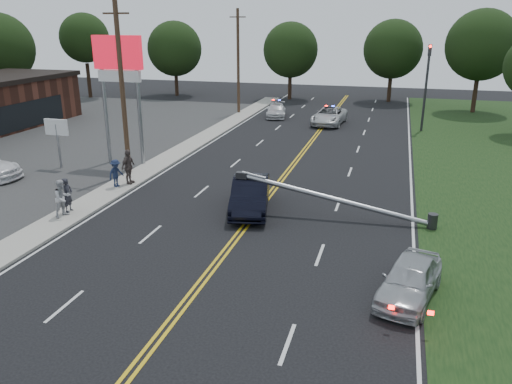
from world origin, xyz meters
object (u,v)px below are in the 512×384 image
(crashed_sedan, at_px, (250,195))
(emergency_a, at_px, (329,116))
(utility_pole_far, at_px, (238,62))
(emergency_b, at_px, (276,110))
(pylon_sign, at_px, (119,69))
(traffic_signal, at_px, (427,80))
(bystander_b, at_px, (62,198))
(bystander_d, at_px, (128,167))
(fallen_streetlight, at_px, (345,201))
(bystander_c, at_px, (116,173))
(bystander_a, at_px, (68,195))
(utility_pole_mid, at_px, (122,89))
(small_sign, at_px, (57,131))
(waiting_sedan, at_px, (410,279))

(crashed_sedan, bearing_deg, emergency_a, 75.80)
(utility_pole_far, distance_m, emergency_b, 6.14)
(pylon_sign, relative_size, emergency_a, 1.48)
(traffic_signal, xyz_separation_m, emergency_b, (-13.38, 3.04, -3.57))
(bystander_b, height_order, bystander_d, bystander_d)
(fallen_streetlight, distance_m, bystander_c, 12.63)
(emergency_b, height_order, bystander_a, bystander_a)
(emergency_a, bearing_deg, emergency_b, 162.21)
(utility_pole_mid, height_order, crashed_sedan, utility_pole_mid)
(pylon_sign, relative_size, emergency_b, 1.84)
(small_sign, height_order, waiting_sedan, small_sign)
(utility_pole_mid, bearing_deg, bystander_b, -84.12)
(traffic_signal, xyz_separation_m, crashed_sedan, (-8.65, -21.97, -3.40))
(bystander_d, bearing_deg, fallen_streetlight, -94.73)
(pylon_sign, bearing_deg, bystander_c, -66.15)
(pylon_sign, height_order, bystander_a, pylon_sign)
(small_sign, xyz_separation_m, bystander_a, (5.41, -6.78, -1.39))
(emergency_b, xyz_separation_m, bystander_c, (-3.30, -23.82, 0.26))
(waiting_sedan, bearing_deg, bystander_b, -176.93)
(utility_pole_far, relative_size, emergency_a, 1.85)
(pylon_sign, relative_size, traffic_signal, 1.13)
(small_sign, distance_m, fallen_streetlight, 18.68)
(fallen_streetlight, xyz_separation_m, utility_pole_far, (-13.39, 26.00, 4.17))
(bystander_d, bearing_deg, bystander_a, 177.19)
(pylon_sign, relative_size, fallen_streetlight, 0.85)
(fallen_streetlight, xyz_separation_m, bystander_d, (-12.20, 1.92, 0.18))
(crashed_sedan, relative_size, waiting_sedan, 1.23)
(fallen_streetlight, distance_m, emergency_b, 26.70)
(bystander_b, bearing_deg, traffic_signal, -16.68)
(utility_pole_far, bearing_deg, small_sign, -102.31)
(emergency_b, height_order, bystander_c, bystander_c)
(traffic_signal, bearing_deg, small_sign, -141.10)
(utility_pole_mid, height_order, utility_pole_far, same)
(utility_pole_far, distance_m, emergency_a, 10.97)
(emergency_a, distance_m, bystander_c, 23.28)
(emergency_a, relative_size, bystander_b, 3.05)
(pylon_sign, relative_size, utility_pole_mid, 0.80)
(pylon_sign, bearing_deg, fallen_streetlight, -22.22)
(small_sign, relative_size, traffic_signal, 0.44)
(bystander_a, distance_m, bystander_c, 4.00)
(utility_pole_mid, relative_size, emergency_b, 2.30)
(bystander_b, bearing_deg, bystander_a, 31.13)
(small_sign, bearing_deg, emergency_b, 67.03)
(crashed_sedan, bearing_deg, small_sign, 151.34)
(small_sign, bearing_deg, crashed_sedan, -16.25)
(emergency_a, distance_m, bystander_a, 27.10)
(emergency_a, distance_m, emergency_b, 5.89)
(small_sign, distance_m, bystander_b, 9.33)
(small_sign, relative_size, bystander_a, 1.87)
(traffic_signal, bearing_deg, bystander_d, -129.10)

